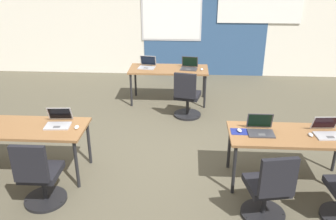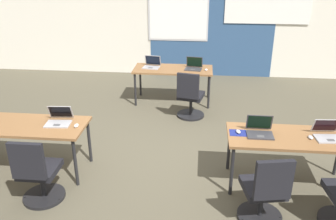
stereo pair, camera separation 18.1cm
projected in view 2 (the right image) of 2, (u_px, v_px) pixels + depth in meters
ground_plane at (161, 154)px, 5.48m from camera, size 24.00×24.00×0.00m
back_wall_assembly at (182, 18)px, 8.74m from camera, size 10.00×0.27×2.80m
desk_near_left at (28, 128)px, 4.83m from camera, size 1.60×0.70×0.72m
desk_near_right at (291, 140)px, 4.51m from camera, size 1.60×0.70×0.72m
desk_far_center at (173, 71)px, 7.22m from camera, size 1.60×0.70×0.72m
laptop_far_left at (152, 65)px, 7.26m from camera, size 0.37×0.34×0.23m
laptop_near_left_inner at (59, 120)px, 4.82m from camera, size 0.35×0.35×0.22m
mouse_near_left_inner at (76, 126)px, 4.73m from camera, size 0.07×0.11×0.03m
chair_near_left_inner at (38, 176)px, 4.28m from camera, size 0.52×0.54×0.92m
laptop_far_right at (194, 67)px, 7.15m from camera, size 0.37×0.32×0.24m
mouse_far_right at (206, 70)px, 7.07m from camera, size 0.06×0.10×0.03m
chair_far_right at (190, 99)px, 6.59m from camera, size 0.52×0.58×0.92m
laptop_near_right_inner at (260, 130)px, 4.52m from camera, size 0.33×0.29×0.23m
mousepad_near_right_inner at (238, 133)px, 4.56m from camera, size 0.22×0.19×0.00m
mouse_near_right_inner at (238, 132)px, 4.56m from camera, size 0.07×0.11×0.03m
chair_near_right_inner at (265, 195)px, 3.94m from camera, size 0.52×0.57×0.92m
laptop_near_right_end at (328, 134)px, 4.43m from camera, size 0.35×0.35×0.22m
mouse_near_right_end at (311, 137)px, 4.42m from camera, size 0.06×0.10×0.03m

